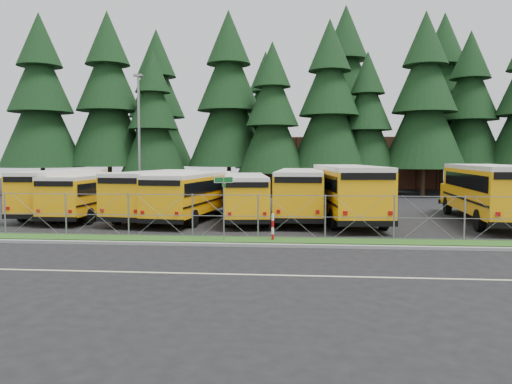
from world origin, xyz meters
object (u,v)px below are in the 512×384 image
bus_2 (160,195)px  bus_4 (245,198)px  bus_1 (93,196)px  bus_east (487,194)px  striped_bollard (273,227)px  bus_5 (301,195)px  bus_6 (346,193)px  bus_0 (66,193)px  light_standard (139,134)px  street_sign (224,195)px  bus_3 (193,197)px

bus_2 → bus_4: bearing=3.9°
bus_1 → bus_east: bus_east is taller
bus_4 → striped_bollard: bus_4 is taller
bus_5 → bus_6: bearing=-13.1°
bus_5 → striped_bollard: bus_5 is taller
bus_0 → bus_5: bearing=-4.1°
bus_0 → bus_4: bearing=-8.3°
striped_bollard → light_standard: (-11.55, 16.97, 4.90)m
bus_east → striped_bollard: (-11.50, -7.07, -1.01)m
street_sign → striped_bollard: bearing=7.6°
bus_0 → bus_1: (2.16, -0.91, -0.11)m
bus_3 → bus_6: size_ratio=0.86×
bus_3 → striped_bollard: bus_3 is taller
bus_5 → light_standard: 16.21m
bus_east → bus_1: bearing=-176.1°
bus_3 → striped_bollard: size_ratio=8.72×
bus_3 → bus_east: bus_east is taller
bus_1 → bus_5: bus_5 is taller
striped_bollard → bus_east: bearing=31.6°
bus_4 → light_standard: light_standard is taller
bus_1 → street_sign: bearing=-38.7°
bus_6 → bus_east: size_ratio=0.98×
bus_east → bus_5: bearing=-179.5°
light_standard → bus_3: bearing=-57.2°
bus_0 → street_sign: bearing=-39.4°
bus_0 → bus_6: (17.20, -1.10, 0.17)m
bus_2 → bus_east: 18.69m
bus_4 → street_sign: bearing=-98.5°
street_sign → light_standard: light_standard is taller
bus_1 → bus_2: size_ratio=0.93×
bus_2 → bus_3: size_ratio=1.03×
bus_4 → bus_6: size_ratio=0.83×
bus_2 → striped_bollard: (7.18, -7.41, -0.82)m
bus_4 → striped_bollard: 7.38m
bus_2 → bus_east: size_ratio=0.88×
bus_1 → street_sign: size_ratio=3.57×
bus_1 → bus_6: (15.04, -0.19, 0.27)m
street_sign → bus_3: bearing=112.3°
bus_0 → bus_3: bearing=-11.6°
bus_5 → striped_bollard: size_ratio=9.26×
bus_5 → light_standard: size_ratio=1.10×
bus_1 → light_standard: light_standard is taller
bus_2 → bus_6: 10.98m
bus_0 → bus_6: size_ratio=0.90×
bus_0 → light_standard: 9.82m
bus_east → bus_0: bearing=-178.1°
bus_1 → bus_6: bus_6 is taller
bus_5 → bus_east: 10.33m
bus_2 → bus_3: bearing=-6.4°
bus_5 → bus_6: size_ratio=0.92×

